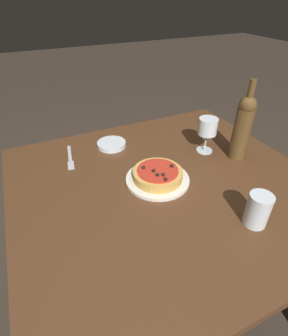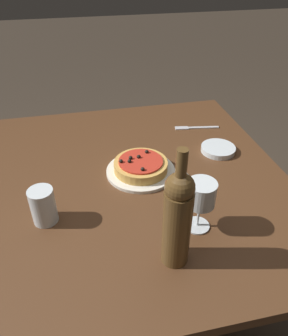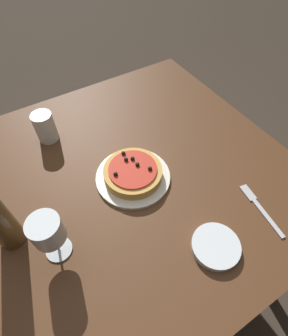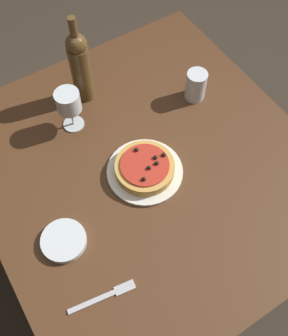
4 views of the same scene
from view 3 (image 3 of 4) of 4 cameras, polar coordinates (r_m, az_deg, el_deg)
The scene contains 8 objects.
ground_plane at distance 1.56m, azimuth -2.80°, elevation -18.34°, with size 14.00×14.00×0.00m, color #382D23.
dining_table at distance 0.97m, azimuth -4.32°, elevation -4.88°, with size 1.16×1.08×0.75m.
dinner_plate at distance 0.88m, azimuth -2.39°, elevation -1.93°, with size 0.25×0.25×0.01m.
pizza at distance 0.86m, azimuth -2.45°, elevation -0.92°, with size 0.19×0.19×0.05m.
wine_glass at distance 0.70m, azimuth -20.33°, elevation -12.86°, with size 0.08×0.08×0.16m.
water_cup at distance 1.03m, azimuth -20.72°, elevation 8.31°, with size 0.07×0.07×0.11m.
side_bowl at distance 0.79m, azimuth 15.32°, elevation -16.12°, with size 0.14×0.14×0.02m.
fork at distance 0.90m, azimuth 23.69°, elevation -7.66°, with size 0.05×0.20×0.00m.
Camera 3 is at (-0.22, -0.49, 1.47)m, focal length 28.00 mm.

